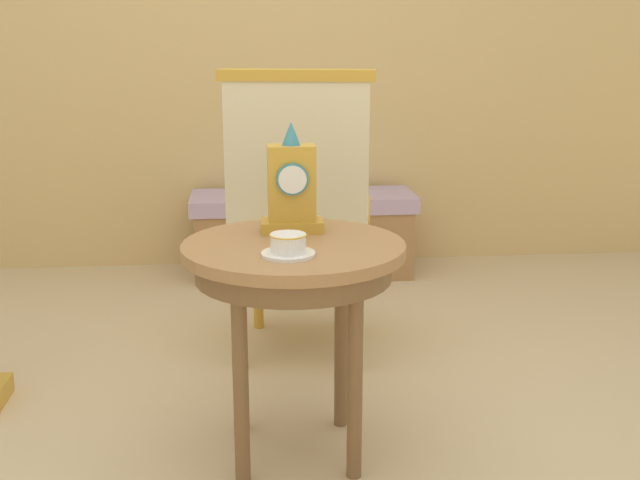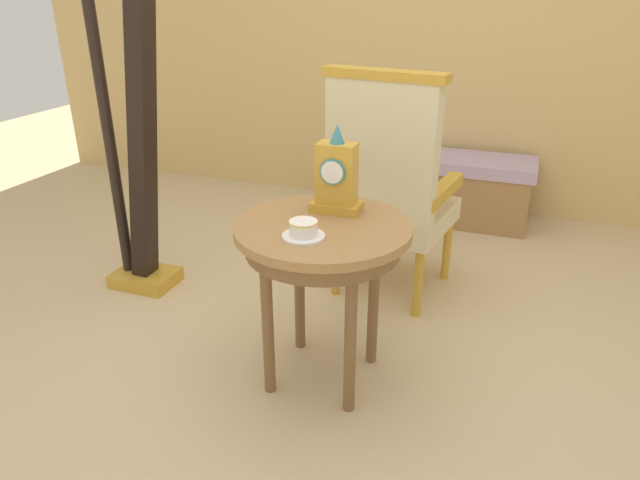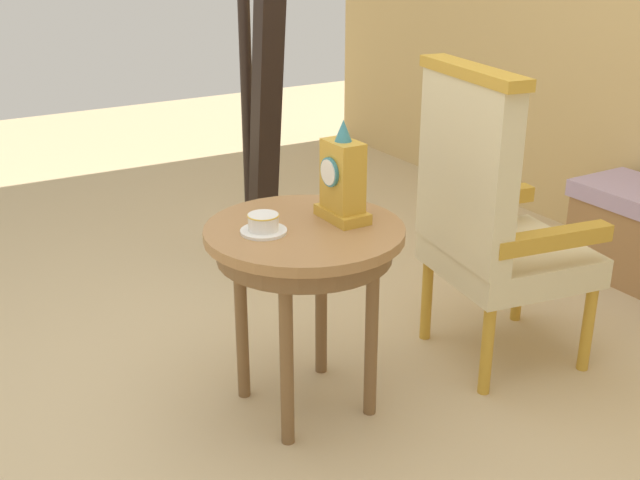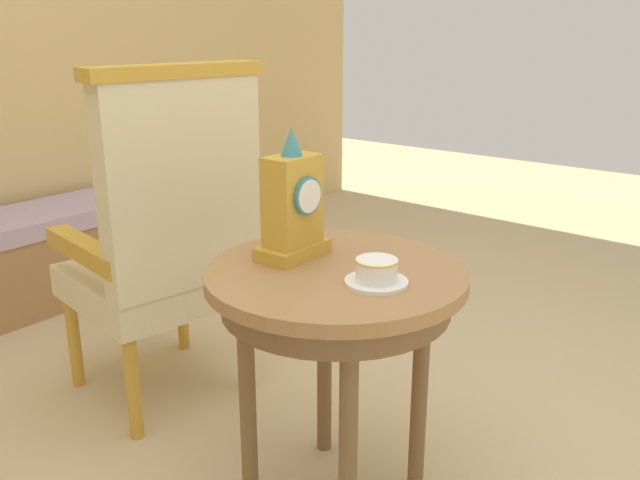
{
  "view_description": "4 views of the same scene",
  "coord_description": "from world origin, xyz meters",
  "views": [
    {
      "loc": [
        -0.05,
        -2.18,
        1.26
      ],
      "look_at": [
        0.17,
        0.1,
        0.66
      ],
      "focal_mm": 44.68,
      "sensor_mm": 36.0,
      "label": 1
    },
    {
      "loc": [
        0.72,
        -1.76,
        1.47
      ],
      "look_at": [
        0.03,
        0.17,
        0.55
      ],
      "focal_mm": 32.13,
      "sensor_mm": 36.0,
      "label": 2
    },
    {
      "loc": [
        2.15,
        -1.14,
        1.59
      ],
      "look_at": [
        0.17,
        0.06,
        0.65
      ],
      "focal_mm": 44.49,
      "sensor_mm": 36.0,
      "label": 3
    },
    {
      "loc": [
        -1.18,
        -0.9,
        1.25
      ],
      "look_at": [
        0.12,
        0.13,
        0.72
      ],
      "focal_mm": 38.24,
      "sensor_mm": 36.0,
      "label": 4
    }
  ],
  "objects": [
    {
      "name": "ground_plane",
      "position": [
        0.0,
        0.0,
        0.0
      ],
      "size": [
        10.0,
        10.0,
        0.0
      ],
      "primitive_type": "plane",
      "color": "tan"
    },
    {
      "name": "side_table",
      "position": [
        0.08,
        0.05,
        0.59
      ],
      "size": [
        0.65,
        0.65,
        0.67
      ],
      "color": "#9E7042",
      "rests_on": "ground"
    },
    {
      "name": "teacup_left",
      "position": [
        0.06,
        -0.09,
        0.7
      ],
      "size": [
        0.15,
        0.15,
        0.06
      ],
      "color": "white",
      "rests_on": "side_table"
    },
    {
      "name": "mantel_clock",
      "position": [
        0.09,
        0.19,
        0.81
      ],
      "size": [
        0.19,
        0.11,
        0.34
      ],
      "color": "gold",
      "rests_on": "side_table"
    },
    {
      "name": "armchair",
      "position": [
        0.16,
        0.79,
        0.59
      ],
      "size": [
        0.62,
        0.61,
        1.14
      ],
      "color": "beige",
      "rests_on": "ground"
    },
    {
      "name": "harp",
      "position": [
        -1.04,
        0.47,
        0.75
      ],
      "size": [
        0.4,
        0.24,
        1.85
      ],
      "color": "gold",
      "rests_on": "ground"
    }
  ]
}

